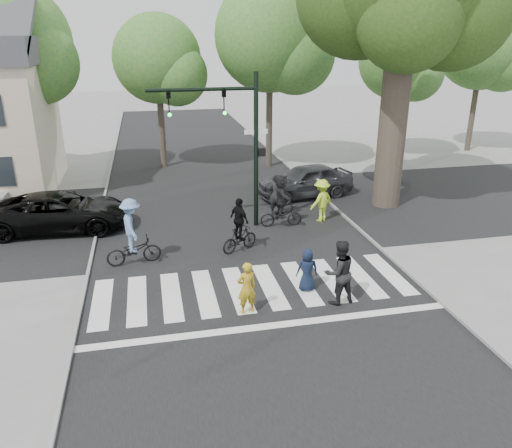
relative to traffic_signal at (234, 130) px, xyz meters
The scene contains 22 objects.
ground 7.33m from the traffic_signal, 93.27° to the right, with size 120.00×120.00×0.00m, color gray.
road_stem 4.09m from the traffic_signal, 106.46° to the right, with size 10.00×70.00×0.01m, color black.
road_cross 4.31m from the traffic_signal, 101.11° to the left, with size 70.00×10.00×0.01m, color black.
curb_left 6.74m from the traffic_signal, 167.50° to the right, with size 0.10×70.00×0.10m, color gray.
curb_right 6.19m from the traffic_signal, 14.31° to the right, with size 0.10×70.00×0.10m, color gray.
crosswalk 6.78m from the traffic_signal, 93.66° to the right, with size 10.00×3.85×0.01m.
traffic_signal is the anchor object (origin of this frame).
bg_tree_1 13.26m from the traffic_signal, 134.31° to the left, with size 6.09×5.80×9.80m.
bg_tree_2 10.80m from the traffic_signal, 101.45° to the left, with size 5.04×4.80×8.40m.
bg_tree_3 10.35m from the traffic_signal, 66.46° to the left, with size 6.30×6.00×10.20m.
bg_tree_4 15.58m from the traffic_signal, 39.88° to the left, with size 4.83×4.60×8.15m.
bg_tree_5 20.91m from the traffic_signal, 30.36° to the left, with size 5.67×5.40×9.30m.
pedestrian_woman 7.33m from the traffic_signal, 97.40° to the right, with size 0.56×0.36×1.52m, color gold.
pedestrian_child 6.63m from the traffic_signal, 78.28° to the right, with size 0.65×0.43×1.34m, color black.
pedestrian_adult 7.43m from the traffic_signal, 74.58° to the right, with size 0.94×0.73×1.92m, color black.
cyclist_left 5.57m from the traffic_signal, 145.92° to the right, with size 1.88×1.26×2.29m.
cyclist_mid 3.90m from the traffic_signal, 96.46° to the right, with size 1.53×1.10×1.97m.
cyclist_right 3.47m from the traffic_signal, ahead, with size 1.71×1.59×2.13m.
car_suv 7.55m from the traffic_signal, behind, with size 2.47×5.36×1.49m, color black.
car_grey 5.99m from the traffic_signal, 39.44° to the left, with size 1.83×4.56×1.55m, color #323337.
bystander_hivis 4.69m from the traffic_signal, ahead, with size 1.14×0.65×1.76m, color #C1E72D.
bystander_dark 3.74m from the traffic_signal, 29.08° to the left, with size 0.65×0.43×1.79m, color black.
Camera 1 is at (-2.83, -12.26, 7.26)m, focal length 35.00 mm.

